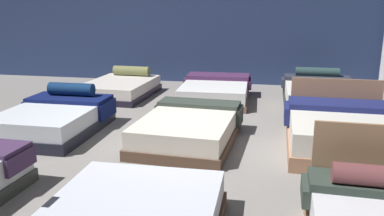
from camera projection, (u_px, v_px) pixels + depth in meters
The scene contains 8 objects.
ground_plane at pixel (188, 146), 6.15m from camera, with size 18.00×18.00×0.02m, color gray.
showroom_back_wall at pixel (227, 20), 10.62m from camera, with size 18.00×0.06×3.50m, color navy.
bed_3 at pixel (55, 118), 6.72m from camera, with size 1.53×1.99×0.74m.
bed_4 at pixel (189, 128), 6.24m from camera, with size 1.57×2.13×0.50m.
bed_5 at pixel (341, 132), 5.86m from camera, with size 1.69×1.99×0.93m.
bed_6 at pixel (120, 88), 9.46m from camera, with size 1.54×2.12×0.61m.
bed_7 at pixel (215, 91), 8.99m from camera, with size 1.64×2.10×0.50m.
bed_8 at pixel (320, 94), 8.58m from camera, with size 1.62×2.15×0.71m.
Camera 1 is at (1.21, -5.67, 2.12)m, focal length 36.66 mm.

